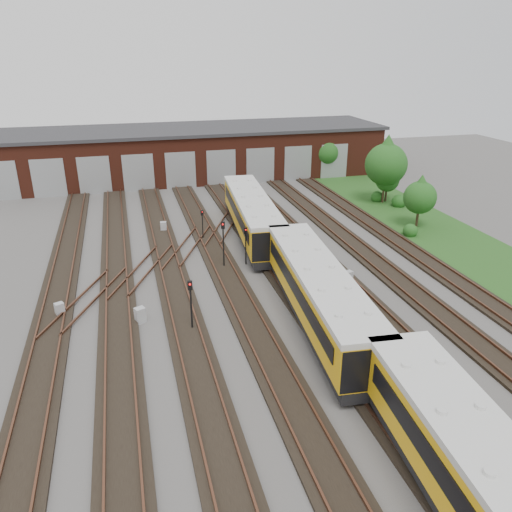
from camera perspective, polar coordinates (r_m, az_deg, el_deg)
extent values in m
plane|color=#484543|center=(31.64, 3.12, -7.52)|extent=(120.00, 120.00, 0.00)
cube|color=black|center=(30.79, -22.94, -10.24)|extent=(2.40, 70.00, 0.18)
cube|color=brown|center=(30.84, -24.31, -10.07)|extent=(0.10, 70.00, 0.15)
cube|color=brown|center=(30.59, -21.64, -9.88)|extent=(0.10, 70.00, 0.15)
cube|color=black|center=(30.37, -15.39, -9.61)|extent=(2.40, 70.00, 0.18)
cube|color=brown|center=(30.32, -16.79, -9.47)|extent=(0.10, 70.00, 0.15)
cube|color=brown|center=(30.26, -14.06, -9.21)|extent=(0.10, 70.00, 0.15)
cube|color=black|center=(30.47, -7.80, -8.81)|extent=(2.40, 70.00, 0.18)
cube|color=brown|center=(30.33, -9.17, -8.69)|extent=(0.10, 70.00, 0.15)
cube|color=brown|center=(30.46, -6.47, -8.38)|extent=(0.10, 70.00, 0.15)
cube|color=black|center=(31.09, -0.42, -7.88)|extent=(2.40, 70.00, 0.18)
cube|color=brown|center=(30.86, -1.72, -7.79)|extent=(0.10, 70.00, 0.15)
cube|color=brown|center=(31.17, 0.86, -7.44)|extent=(0.10, 70.00, 0.15)
cube|color=black|center=(32.20, 6.53, -6.88)|extent=(2.40, 70.00, 0.18)
cube|color=brown|center=(31.89, 5.33, -6.80)|extent=(0.10, 70.00, 0.15)
cube|color=brown|center=(32.37, 7.73, -6.44)|extent=(0.10, 70.00, 0.15)
cube|color=black|center=(33.75, 12.90, -5.87)|extent=(2.40, 70.00, 0.18)
cube|color=brown|center=(33.37, 11.83, -5.80)|extent=(0.10, 70.00, 0.15)
cube|color=brown|center=(34.00, 14.00, -5.45)|extent=(0.10, 70.00, 0.15)
cube|color=black|center=(35.69, 18.63, -4.90)|extent=(2.40, 70.00, 0.18)
cube|color=brown|center=(35.24, 17.68, -4.83)|extent=(0.10, 70.00, 0.15)
cube|color=brown|center=(36.00, 19.62, -4.50)|extent=(0.10, 70.00, 0.15)
cube|color=black|center=(37.94, 23.71, -4.00)|extent=(2.40, 70.00, 0.18)
cube|color=brown|center=(37.45, 22.88, -3.93)|extent=(0.10, 70.00, 0.15)
cube|color=brown|center=(38.31, 24.59, -3.62)|extent=(0.10, 70.00, 0.15)
cube|color=brown|center=(39.17, -12.73, -1.44)|extent=(5.40, 9.62, 0.15)
cube|color=brown|center=(43.12, -7.75, 1.21)|extent=(5.40, 9.62, 0.15)
cube|color=brown|center=(47.42, -3.63, 3.39)|extent=(5.40, 9.62, 0.15)
cube|color=brown|center=(35.68, -18.78, -4.63)|extent=(5.40, 9.62, 0.15)
cube|color=brown|center=(51.98, -0.20, 5.19)|extent=(5.40, 9.62, 0.15)
cube|color=#542115|center=(67.72, -7.58, 11.54)|extent=(50.00, 12.00, 6.00)
cube|color=#2E2E31|center=(67.19, -7.72, 14.17)|extent=(51.00, 12.50, 0.40)
cube|color=#919596|center=(62.83, -27.15, 7.63)|extent=(3.60, 0.12, 4.40)
cube|color=#919596|center=(61.97, -22.62, 8.21)|extent=(3.60, 0.12, 4.40)
cube|color=#919596|center=(61.51, -17.97, 8.74)|extent=(3.60, 0.12, 4.40)
cube|color=#919596|center=(61.45, -13.28, 9.23)|extent=(3.60, 0.12, 4.40)
cube|color=#919596|center=(61.79, -8.60, 9.65)|extent=(3.60, 0.12, 4.40)
cube|color=#919596|center=(62.54, -3.99, 10.00)|extent=(3.60, 0.12, 4.40)
cube|color=#919596|center=(63.67, 0.50, 10.29)|extent=(3.60, 0.12, 4.40)
cube|color=#919596|center=(65.17, 4.81, 10.50)|extent=(3.60, 0.12, 4.40)
cube|color=#919596|center=(67.00, 8.91, 10.65)|extent=(3.60, 0.12, 4.40)
cube|color=#1E4918|center=(48.09, 21.26, 1.82)|extent=(8.00, 55.00, 0.05)
cube|color=#DCA80B|center=(19.75, 26.35, -24.31)|extent=(4.28, 16.62, 2.41)
cube|color=silver|center=(18.82, 27.12, -21.40)|extent=(4.39, 16.63, 0.33)
cube|color=black|center=(18.87, 22.58, -25.01)|extent=(1.34, 14.41, 0.93)
cube|color=black|center=(31.40, 7.01, -6.54)|extent=(3.95, 16.59, 0.66)
cube|color=#DCA80B|center=(30.68, 7.14, -4.04)|extent=(4.28, 16.62, 2.41)
cube|color=silver|center=(30.10, 7.27, -1.71)|extent=(4.39, 16.63, 0.33)
cube|color=black|center=(30.19, 4.53, -3.81)|extent=(1.34, 14.41, 0.93)
cube|color=black|center=(31.00, 9.73, -3.35)|extent=(1.34, 14.41, 0.93)
cube|color=black|center=(45.27, -0.48, 3.03)|extent=(3.95, 16.59, 0.66)
cube|color=#DCA80B|center=(44.78, -0.48, 4.88)|extent=(4.28, 16.62, 2.41)
cube|color=silver|center=(44.38, -0.49, 6.56)|extent=(4.39, 16.63, 0.33)
cube|color=black|center=(44.49, -2.33, 5.11)|extent=(1.34, 14.41, 0.93)
cube|color=black|center=(44.95, 1.34, 5.31)|extent=(1.34, 14.41, 0.93)
cylinder|color=black|center=(30.34, -7.40, -6.14)|extent=(0.11, 0.11, 2.73)
cube|color=black|center=(29.59, -7.56, -3.34)|extent=(0.30, 0.21, 0.57)
sphere|color=red|center=(29.44, -7.54, -3.24)|extent=(0.14, 0.14, 0.14)
cylinder|color=black|center=(44.65, -6.12, 3.27)|extent=(0.09, 0.09, 2.28)
cube|color=black|center=(44.22, -6.19, 4.94)|extent=(0.25, 0.18, 0.45)
sphere|color=red|center=(44.11, -6.18, 5.01)|extent=(0.11, 0.11, 0.11)
cylinder|color=black|center=(38.50, -3.73, 0.87)|extent=(0.11, 0.11, 3.23)
cube|color=black|center=(37.84, -3.80, 3.53)|extent=(0.32, 0.24, 0.56)
sphere|color=red|center=(37.70, -3.77, 3.63)|extent=(0.13, 0.13, 0.13)
cylinder|color=black|center=(39.15, -1.18, 0.79)|extent=(0.10, 0.10, 2.59)
cube|color=black|center=(38.60, -1.20, 2.92)|extent=(0.26, 0.17, 0.50)
sphere|color=red|center=(38.47, -1.16, 3.01)|extent=(0.12, 0.12, 0.12)
cube|color=#A8ABAE|center=(34.42, -21.52, -5.71)|extent=(0.68, 0.63, 0.90)
cube|color=#A8ABAE|center=(47.41, -10.53, 3.31)|extent=(0.61, 0.53, 0.94)
cube|color=#A8ABAE|center=(32.14, -13.09, -6.59)|extent=(0.75, 0.70, 1.00)
cube|color=#A8ABAE|center=(53.53, 1.05, 5.98)|extent=(0.69, 0.62, 0.99)
cube|color=#A8ABAE|center=(36.98, 10.49, -2.38)|extent=(0.67, 0.61, 0.93)
cylinder|color=#372818|center=(67.88, 7.86, 9.72)|extent=(0.22, 0.22, 1.77)
sphere|color=#154915|center=(67.40, 7.97, 11.67)|extent=(3.43, 3.43, 3.43)
cone|color=#154915|center=(67.18, 8.02, 12.70)|extent=(2.94, 2.94, 2.45)
cylinder|color=#372818|center=(57.81, 14.62, 6.70)|extent=(0.22, 0.22, 1.35)
sphere|color=#154915|center=(57.36, 14.79, 8.43)|extent=(2.63, 2.63, 2.63)
cone|color=#154915|center=(57.14, 14.89, 9.34)|extent=(2.25, 2.25, 1.88)
cylinder|color=#372818|center=(57.11, 14.34, 7.05)|extent=(0.24, 0.24, 2.33)
sphere|color=#154915|center=(56.39, 14.65, 10.08)|extent=(4.52, 4.52, 4.52)
cone|color=#154915|center=(56.08, 14.81, 11.69)|extent=(3.88, 3.88, 3.23)
cylinder|color=#372818|center=(50.20, 17.94, 4.06)|extent=(0.24, 0.24, 1.58)
sphere|color=#154915|center=(49.61, 18.23, 6.37)|extent=(3.08, 3.08, 3.08)
cone|color=#154915|center=(49.33, 18.38, 7.59)|extent=(2.64, 2.64, 2.20)
sphere|color=#154915|center=(47.58, 17.23, 2.97)|extent=(1.33, 1.33, 1.33)
sphere|color=#154915|center=(57.66, 13.67, 6.75)|extent=(1.34, 1.34, 1.34)
sphere|color=#154915|center=(56.23, 16.05, 6.21)|extent=(1.55, 1.55, 1.55)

